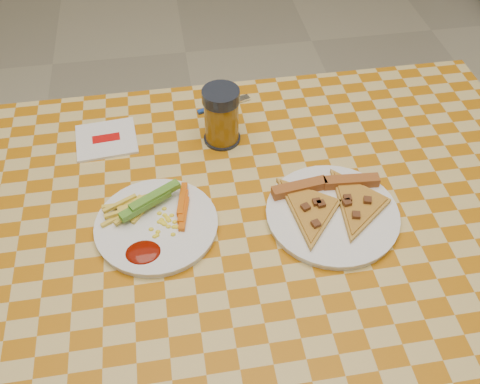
# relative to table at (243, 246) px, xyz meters

# --- Properties ---
(table) EXTENTS (1.28, 0.88, 0.76)m
(table) POSITION_rel_table_xyz_m (0.00, 0.00, 0.00)
(table) COLOR silver
(table) RESTS_ON ground
(plate_left) EXTENTS (0.27, 0.27, 0.01)m
(plate_left) POSITION_rel_table_xyz_m (-0.16, 0.01, 0.08)
(plate_left) COLOR white
(plate_left) RESTS_ON table
(plate_right) EXTENTS (0.30, 0.30, 0.01)m
(plate_right) POSITION_rel_table_xyz_m (0.17, -0.01, 0.08)
(plate_right) COLOR white
(plate_right) RESTS_ON table
(fries_veggies) EXTENTS (0.19, 0.17, 0.04)m
(fries_veggies) POSITION_rel_table_xyz_m (-0.17, 0.03, 0.10)
(fries_veggies) COLOR #E4C748
(fries_veggies) RESTS_ON plate_left
(pizza_slices) EXTENTS (0.24, 0.22, 0.02)m
(pizza_slices) POSITION_rel_table_xyz_m (0.17, 0.00, 0.09)
(pizza_slices) COLOR gold
(pizza_slices) RESTS_ON plate_right
(drink_glass) EXTENTS (0.08, 0.08, 0.13)m
(drink_glass) POSITION_rel_table_xyz_m (-0.01, 0.24, 0.14)
(drink_glass) COLOR black
(drink_glass) RESTS_ON table
(napkin) EXTENTS (0.14, 0.13, 0.01)m
(napkin) POSITION_rel_table_xyz_m (-0.25, 0.27, 0.08)
(napkin) COLOR white
(napkin) RESTS_ON table
(fork) EXTENTS (0.13, 0.05, 0.01)m
(fork) POSITION_rel_table_xyz_m (0.02, 0.35, 0.08)
(fork) COLOR #153896
(fork) RESTS_ON table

